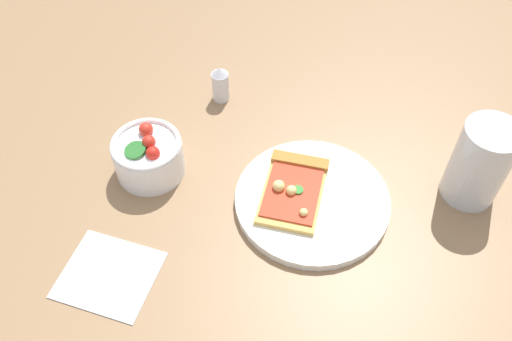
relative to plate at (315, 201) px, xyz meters
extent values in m
plane|color=#93704C|center=(-0.02, 0.00, -0.01)|extent=(2.40, 2.40, 0.00)
cylinder|color=white|center=(0.00, 0.00, 0.00)|extent=(0.23, 0.23, 0.01)
cube|color=#E5B256|center=(0.00, -0.03, 0.01)|extent=(0.14, 0.09, 0.01)
cube|color=#B77A33|center=(-0.06, -0.03, 0.01)|extent=(0.03, 0.09, 0.02)
cube|color=red|center=(0.00, -0.03, 0.02)|extent=(0.12, 0.08, 0.00)
cylinder|color=#388433|center=(0.00, -0.02, 0.02)|extent=(0.02, 0.02, 0.00)
sphere|color=#F2D87F|center=(0.04, -0.01, 0.02)|extent=(0.01, 0.01, 0.01)
sphere|color=#F2D87F|center=(0.00, -0.05, 0.02)|extent=(0.02, 0.02, 0.02)
sphere|color=#F2D87F|center=(0.00, -0.03, 0.02)|extent=(0.02, 0.02, 0.02)
cylinder|color=white|center=(-0.02, -0.25, 0.02)|extent=(0.11, 0.11, 0.06)
torus|color=white|center=(-0.02, -0.25, 0.05)|extent=(0.10, 0.10, 0.01)
sphere|color=red|center=(0.00, -0.24, 0.05)|extent=(0.02, 0.02, 0.02)
sphere|color=red|center=(-0.05, -0.26, 0.06)|extent=(0.02, 0.02, 0.02)
sphere|color=red|center=(-0.02, -0.25, 0.06)|extent=(0.02, 0.02, 0.02)
cylinder|color=#2D722D|center=(0.00, -0.26, 0.06)|extent=(0.04, 0.04, 0.01)
cylinder|color=silver|center=(-0.06, 0.23, 0.06)|extent=(0.08, 0.08, 0.13)
cylinder|color=#592D0F|center=(-0.06, 0.23, 0.04)|extent=(0.07, 0.07, 0.10)
cube|color=white|center=(0.17, -0.25, -0.01)|extent=(0.13, 0.14, 0.00)
cylinder|color=silver|center=(-0.20, -0.18, 0.02)|extent=(0.03, 0.03, 0.05)
cone|color=silver|center=(-0.20, -0.18, 0.05)|extent=(0.03, 0.03, 0.01)
camera|label=1|loc=(0.48, 0.00, 0.64)|focal=37.93mm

